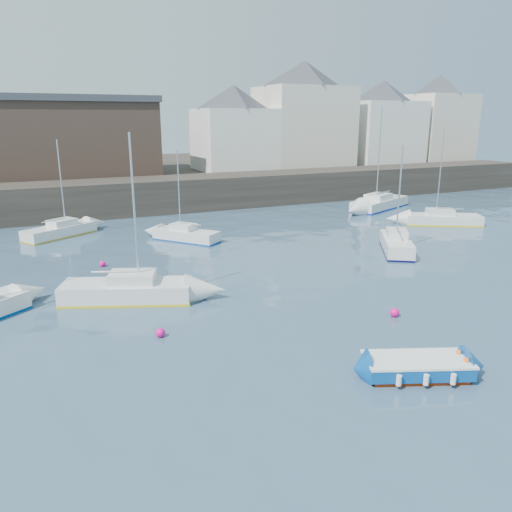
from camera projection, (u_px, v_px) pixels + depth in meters
name	position (u px, v px, depth m)	size (l,w,h in m)	color
water	(417.00, 395.00, 15.59)	(220.00, 220.00, 0.00)	#2D4760
quay_wall	(151.00, 195.00, 45.80)	(90.00, 5.00, 3.00)	#28231E
land_strip	(117.00, 176.00, 61.57)	(90.00, 32.00, 2.80)	#28231E
bldg_east_a	(304.00, 114.00, 58.05)	(13.36, 13.36, 11.80)	beige
bldg_east_b	(382.00, 122.00, 62.31)	(11.88, 11.88, 9.95)	white
bldg_east_c	(437.00, 118.00, 65.81)	(11.14, 11.14, 10.95)	beige
bldg_east_d	(234.00, 127.00, 54.36)	(11.14, 11.14, 8.95)	white
warehouse	(69.00, 136.00, 49.00)	(16.40, 10.40, 7.60)	#3D2D26
blue_dinghy	(417.00, 366.00, 16.64)	(3.80, 2.71, 0.67)	maroon
sailboat_b	(127.00, 290.00, 23.54)	(6.33, 4.04, 7.78)	silver
sailboat_c	(396.00, 244.00, 32.21)	(4.15, 5.18, 6.73)	silver
sailboat_d	(443.00, 219.00, 40.43)	(6.08, 4.57, 7.55)	silver
sailboat_f	(186.00, 235.00, 35.02)	(4.19, 4.71, 6.24)	silver
sailboat_g	(379.00, 203.00, 47.45)	(7.63, 5.09, 9.26)	silver
sailboat_h	(60.00, 230.00, 36.31)	(5.45, 4.32, 6.90)	silver
buoy_near	(161.00, 337.00, 19.76)	(0.38, 0.38, 0.38)	#F60B7E
buoy_mid	(394.00, 316.00, 21.78)	(0.40, 0.40, 0.40)	#F60B7E
buoy_far	(103.00, 267.00, 29.07)	(0.36, 0.36, 0.36)	#F60B7E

